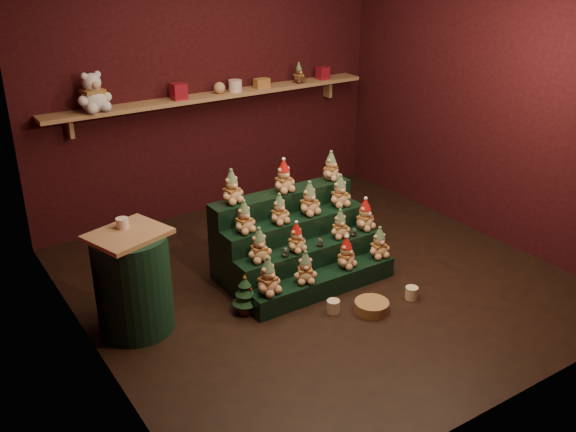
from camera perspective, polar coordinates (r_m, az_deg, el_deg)
ground at (r=5.77m, az=2.75°, el=-5.66°), size 4.00×4.00×0.00m
back_wall at (r=6.94m, az=-7.17°, el=11.66°), size 4.00×0.10×2.80m
front_wall at (r=3.86m, az=21.24°, el=0.34°), size 4.00×0.10×2.80m
left_wall at (r=4.39m, az=-19.15°, el=3.39°), size 0.10×4.00×2.80m
right_wall at (r=6.62m, az=17.79°, el=10.14°), size 0.10×4.00×2.80m
back_shelf at (r=6.81m, az=-6.45°, el=10.55°), size 3.60×0.26×0.24m
riser_tier_front at (r=5.53m, az=3.19°, el=-6.01°), size 1.40×0.22×0.18m
riser_tier_midfront at (r=5.64m, az=1.89°, el=-4.29°), size 1.40×0.22×0.36m
riser_tier_midback at (r=5.76m, az=0.64°, el=-2.65°), size 1.40×0.22×0.54m
riser_tier_back at (r=5.89m, az=-0.54°, el=-1.07°), size 1.40×0.22×0.72m
teddy_0 at (r=5.13m, az=-1.80°, el=-5.36°), size 0.27×0.25×0.31m
teddy_1 at (r=5.30m, az=1.55°, el=-4.58°), size 0.25×0.24×0.27m
teddy_2 at (r=5.55m, az=5.19°, el=-3.26°), size 0.25×0.24×0.28m
teddy_3 at (r=5.76m, az=8.10°, el=-2.35°), size 0.22×0.20×0.28m
teddy_4 at (r=5.25m, az=-2.59°, el=-2.58°), size 0.23×0.21×0.29m
teddy_5 at (r=5.41m, az=0.74°, el=-1.90°), size 0.22×0.21×0.26m
teddy_6 at (r=5.68m, az=4.64°, el=-0.70°), size 0.21×0.19×0.26m
teddy_7 at (r=5.85m, az=6.86°, el=0.14°), size 0.25×0.24×0.29m
teddy_8 at (r=5.34m, az=-3.93°, el=-0.07°), size 0.23×0.21×0.28m
teddy_9 at (r=5.50m, az=-0.78°, el=0.63°), size 0.21×0.19×0.26m
teddy_10 at (r=5.68m, az=1.91°, el=1.57°), size 0.24×0.22×0.30m
teddy_11 at (r=5.87m, az=4.64°, el=2.24°), size 0.22×0.20×0.29m
teddy_12 at (r=5.47m, az=-5.04°, el=2.61°), size 0.24×0.22×0.29m
teddy_13 at (r=5.69m, az=-0.39°, el=3.56°), size 0.22×0.21×0.29m
teddy_14 at (r=6.00m, az=3.83°, el=4.48°), size 0.25×0.24×0.27m
snow_globe_a at (r=5.35m, az=-0.24°, el=-3.22°), size 0.07×0.07×0.09m
snow_globe_b at (r=5.54m, az=2.87°, el=-2.34°), size 0.06×0.06×0.08m
snow_globe_c at (r=5.74m, az=5.87°, el=-1.44°), size 0.06×0.06×0.08m
side_table at (r=5.04m, az=-13.61°, el=-5.73°), size 0.65×0.59×0.83m
table_ornament at (r=4.92m, az=-14.52°, el=-0.60°), size 0.09×0.09×0.08m
mini_christmas_tree at (r=5.22m, az=-3.84°, el=-6.94°), size 0.21×0.21×0.35m
mug_left at (r=5.28m, az=4.04°, el=-8.02°), size 0.11×0.11×0.11m
mug_right at (r=5.55m, az=10.93°, el=-6.73°), size 0.11×0.11×0.11m
wicker_basket at (r=5.33m, az=7.44°, el=-7.98°), size 0.37×0.37×0.09m
white_bear at (r=6.26m, az=-17.02°, el=10.93°), size 0.37×0.34×0.46m
brown_bear at (r=7.26m, az=0.95°, el=12.59°), size 0.18×0.16×0.22m
gift_tin_red_a at (r=6.59m, az=-9.70°, el=10.87°), size 0.14×0.14×0.16m
gift_tin_cream at (r=6.87m, az=-4.71°, el=11.47°), size 0.14×0.14×0.12m
gift_tin_red_b at (r=7.46m, az=3.10°, el=12.57°), size 0.12×0.12×0.14m
shelf_plush_ball at (r=6.78m, az=-6.11°, el=11.26°), size 0.12×0.12×0.12m
scarf_gift_box at (r=7.03m, az=-2.35°, el=11.72°), size 0.16×0.10×0.10m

